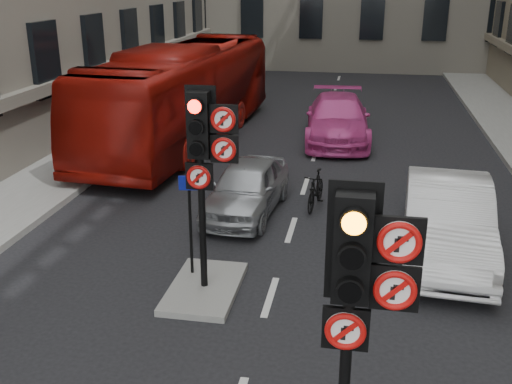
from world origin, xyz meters
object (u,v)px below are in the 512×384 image
(car_white, at_px, (447,219))
(bus_red, at_px, (184,94))
(motorcycle, at_px, (316,190))
(motorcyclist, at_px, (358,234))
(signal_near, at_px, (359,283))
(car_pink, at_px, (338,119))
(car_silver, at_px, (247,187))
(info_sign, at_px, (190,211))
(signal_far, at_px, (205,147))

(car_white, bearing_deg, bus_red, 139.38)
(motorcycle, bearing_deg, motorcyclist, -64.91)
(motorcyclist, bearing_deg, signal_near, 112.47)
(motorcyclist, bearing_deg, car_pink, -62.81)
(car_white, relative_size, motorcyclist, 2.62)
(car_silver, bearing_deg, car_pink, 80.80)
(car_silver, relative_size, motorcyclist, 2.07)
(motorcyclist, bearing_deg, bus_red, -34.03)
(signal_near, distance_m, motorcyclist, 5.29)
(info_sign, bearing_deg, car_white, 11.91)
(signal_near, distance_m, motorcycle, 8.83)
(car_silver, relative_size, motorcycle, 2.43)
(car_silver, relative_size, car_white, 0.79)
(car_pink, height_order, motorcycle, car_pink)
(bus_red, bearing_deg, info_sign, -68.03)
(car_pink, bearing_deg, info_sign, -105.17)
(signal_far, height_order, car_white, signal_far)
(motorcyclist, height_order, info_sign, info_sign)
(motorcycle, xyz_separation_m, info_sign, (-1.95, -4.07, 0.91))
(car_white, distance_m, motorcycle, 3.55)
(bus_red, relative_size, motorcyclist, 6.51)
(bus_red, relative_size, motorcycle, 7.65)
(car_white, xyz_separation_m, bus_red, (-7.70, 7.55, 0.85))
(info_sign, bearing_deg, motorcycle, 54.32)
(car_silver, bearing_deg, bus_red, 123.76)
(signal_near, relative_size, signal_far, 1.00)
(car_white, distance_m, info_sign, 5.16)
(car_silver, bearing_deg, info_sign, -91.20)
(signal_near, relative_size, car_silver, 0.97)
(bus_red, height_order, motorcyclist, bus_red)
(info_sign, bearing_deg, signal_near, -65.61)
(car_white, relative_size, car_pink, 0.91)
(signal_near, relative_size, motorcyclist, 2.01)
(car_pink, distance_m, motorcycle, 6.43)
(bus_red, bearing_deg, signal_near, -62.03)
(car_silver, height_order, car_pink, car_pink)
(car_silver, relative_size, info_sign, 1.92)
(car_silver, distance_m, motorcycle, 1.71)
(signal_near, xyz_separation_m, signal_far, (-2.60, 4.00, 0.12))
(signal_far, distance_m, bus_red, 10.51)
(car_pink, xyz_separation_m, info_sign, (-2.13, -10.49, 0.61))
(signal_near, xyz_separation_m, car_silver, (-2.67, 7.88, -1.95))
(car_pink, relative_size, motorcyclist, 2.89)
(car_silver, height_order, car_white, car_white)
(signal_near, relative_size, motorcycle, 2.35)
(signal_near, height_order, bus_red, signal_near)
(signal_near, xyz_separation_m, motorcycle, (-1.08, 8.50, -2.13))
(motorcycle, bearing_deg, signal_far, -100.35)
(signal_near, bearing_deg, car_silver, 108.71)
(car_white, bearing_deg, motorcycle, 146.24)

